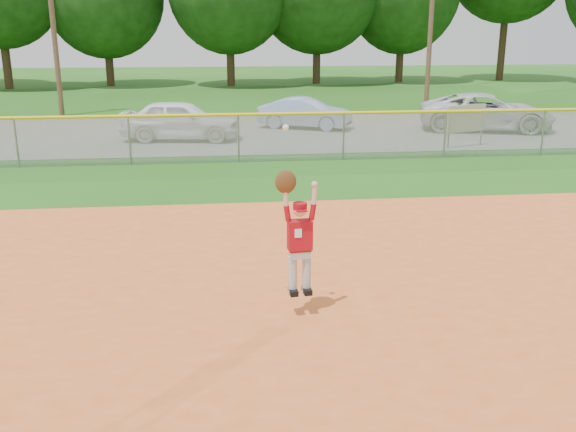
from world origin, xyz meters
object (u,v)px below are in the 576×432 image
object	(u,v)px
sponsor_sign	(466,120)
ballplayer	(298,233)
car_white_a	(181,120)
car_blue	(305,113)
car_white_b	(486,112)

from	to	relation	value
sponsor_sign	ballplayer	size ratio (longest dim) A/B	0.65
car_white_a	car_blue	distance (m)	5.51
car_white_b	ballplayer	xyz separation A→B (m)	(-9.87, -16.50, 0.52)
car_blue	car_white_b	xyz separation A→B (m)	(7.26, -1.34, 0.11)
ballplayer	sponsor_sign	bearing A→B (deg)	59.54
car_white_b	ballplayer	distance (m)	19.23
car_white_a	car_white_b	bearing A→B (deg)	-77.72
car_white_b	car_white_a	bearing A→B (deg)	109.31
car_white_a	car_white_b	world-z (taller)	car_white_a
car_white_a	sponsor_sign	world-z (taller)	car_white_a
car_white_a	car_white_b	distance (m)	12.30
car_blue	ballplayer	bearing A→B (deg)	-164.34
car_white_a	ballplayer	xyz separation A→B (m)	(2.39, -15.51, 0.51)
car_white_b	ballplayer	size ratio (longest dim) A/B	2.15
car_blue	car_white_b	world-z (taller)	car_white_b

